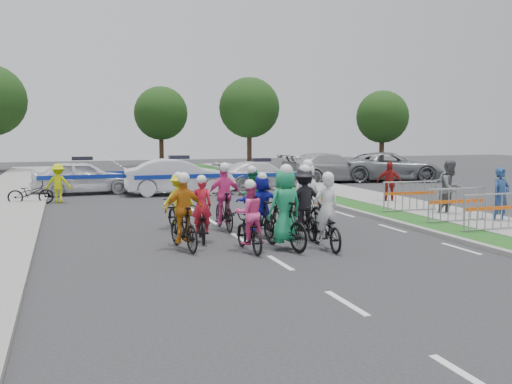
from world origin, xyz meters
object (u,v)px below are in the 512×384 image
object	(u,v)px
rider_1	(285,216)
rider_5	(261,209)
rider_7	(306,203)
civilian_sedan	(329,168)
rider_6	(201,219)
barrier_0	(493,214)
rider_4	(304,209)
spectator_2	(389,183)
rider_0	(326,223)
tree_1	(249,108)
police_car_2	(261,175)
police_car_1	(179,177)
cone_1	(300,184)
rider_3	(184,220)
rider_8	(251,205)
tree_4	(161,113)
parked_bike	(31,193)
spectator_1	(451,189)
barrier_2	(410,198)
rider_10	(178,207)
cone_0	(324,196)
rider_9	(224,204)
tree_2	(382,117)
civilian_suv	(390,167)
spectator_0	(501,196)
marshal_hiviz	(58,183)
barrier_1	(456,207)
police_car_0	(83,177)

from	to	relation	value
rider_1	rider_5	world-z (taller)	rider_1
rider_7	civilian_sedan	size ratio (longest dim) A/B	0.36
rider_6	barrier_0	bearing A→B (deg)	176.57
rider_4	spectator_2	xyz separation A→B (m)	(5.82, 5.29, 0.07)
rider_0	tree_1	distance (m)	30.14
rider_1	police_car_2	xyz separation A→B (m)	(4.20, 13.82, -0.12)
police_car_1	cone_1	world-z (taller)	police_car_1
rider_0	rider_3	size ratio (longest dim) A/B	1.00
rider_8	tree_4	xyz separation A→B (m)	(2.22, 29.62, 3.51)
parked_bike	rider_4	bearing A→B (deg)	-142.60
spectator_1	spectator_2	xyz separation A→B (m)	(-0.14, 3.48, -0.12)
barrier_2	rider_10	bearing A→B (deg)	-176.51
rider_8	rider_4	bearing A→B (deg)	123.53
rider_8	spectator_1	xyz separation A→B (m)	(6.83, -0.01, 0.26)
rider_0	tree_4	bearing A→B (deg)	-88.45
rider_1	cone_0	distance (m)	8.41
rider_9	rider_5	bearing A→B (deg)	118.26
police_car_1	spectator_2	size ratio (longest dim) A/B	2.91
rider_3	rider_8	xyz separation A→B (m)	(2.44, 2.39, -0.03)
rider_4	cone_1	xyz separation A→B (m)	(4.51, 10.85, -0.40)
barrier_0	police_car_1	bearing A→B (deg)	116.44
police_car_1	tree_2	size ratio (longest dim) A/B	0.82
tree_2	police_car_1	bearing A→B (deg)	-145.11
spectator_1	cone_1	bearing A→B (deg)	85.02
police_car_2	barrier_2	distance (m)	10.02
rider_0	tree_2	distance (m)	30.05
rider_8	rider_9	bearing A→B (deg)	12.84
civilian_sedan	civilian_suv	distance (m)	3.63
police_car_2	barrier_0	bearing A→B (deg)	-175.17
rider_3	barrier_0	distance (m)	8.39
spectator_0	marshal_hiviz	xyz separation A→B (m)	(-12.59, 9.82, -0.10)
civilian_sedan	barrier_1	bearing A→B (deg)	160.22
rider_9	spectator_0	xyz separation A→B (m)	(8.09, -1.70, 0.12)
rider_8	rider_1	bearing A→B (deg)	95.21
rider_7	marshal_hiviz	distance (m)	11.07
rider_4	marshal_hiviz	size ratio (longest dim) A/B	1.27
barrier_1	cone_1	xyz separation A→B (m)	(-0.55, 10.51, -0.22)
rider_10	cone_1	xyz separation A→B (m)	(7.40, 8.60, -0.31)
tree_1	spectator_2	bearing A→B (deg)	-93.98
parked_bike	spectator_1	bearing A→B (deg)	-120.10
rider_4	rider_7	size ratio (longest dim) A/B	0.96
spectator_1	spectator_2	size ratio (longest dim) A/B	1.14
marshal_hiviz	barrier_2	xyz separation A→B (m)	(11.23, -7.13, -0.20)
barrier_1	tree_2	size ratio (longest dim) A/B	0.35
rider_4	barrier_0	distance (m)	5.21
police_car_0	tree_2	bearing A→B (deg)	-67.72
rider_9	spectator_1	bearing A→B (deg)	-179.03
marshal_hiviz	spectator_1	bearing A→B (deg)	157.78
tree_2	civilian_suv	bearing A→B (deg)	-118.30
rider_6	marshal_hiviz	distance (m)	10.10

